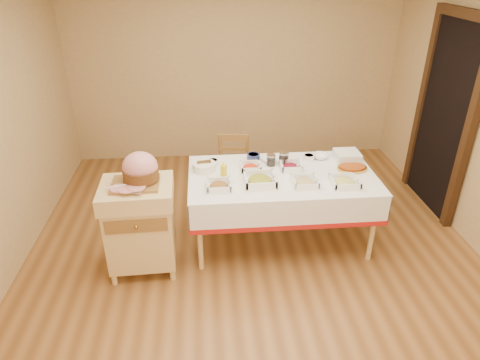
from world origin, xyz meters
name	(u,v)px	position (x,y,z in m)	size (l,w,h in m)	color
room_shell	(256,135)	(0.00, 0.00, 1.30)	(5.00, 5.00, 5.00)	brown
doorway	(445,114)	(2.20, 0.90, 1.11)	(0.09, 1.10, 2.20)	black
dining_table	(281,189)	(0.30, 0.30, 0.60)	(1.82, 1.02, 0.76)	#E2C17C
butcher_cart	(140,223)	(-1.05, -0.05, 0.51)	(0.65, 0.55, 0.89)	#E2C17C
dining_chair	(233,170)	(-0.12, 1.09, 0.43)	(0.41, 0.39, 0.83)	olive
ham_on_board	(140,171)	(-1.01, -0.02, 1.02)	(0.43, 0.41, 0.29)	olive
serving_dish_a	(219,186)	(-0.33, 0.07, 0.79)	(0.23, 0.22, 0.10)	white
serving_dish_b	(260,180)	(0.06, 0.13, 0.80)	(0.29, 0.29, 0.12)	white
serving_dish_c	(305,182)	(0.47, 0.07, 0.79)	(0.23, 0.23, 0.09)	white
serving_dish_d	(345,182)	(0.84, 0.04, 0.79)	(0.25, 0.25, 0.09)	white
serving_dish_e	(251,167)	(0.01, 0.43, 0.79)	(0.21, 0.20, 0.09)	white
serving_dish_f	(291,166)	(0.41, 0.40, 0.79)	(0.22, 0.21, 0.10)	white
small_bowl_left	(213,162)	(-0.37, 0.58, 0.79)	(0.11, 0.11, 0.05)	white
small_bowl_mid	(253,156)	(0.06, 0.68, 0.79)	(0.13, 0.13, 0.06)	navy
small_bowl_right	(309,157)	(0.63, 0.60, 0.79)	(0.12, 0.12, 0.06)	white
bowl_white_imported	(269,160)	(0.21, 0.60, 0.78)	(0.15, 0.15, 0.04)	white
bowl_small_imported	(320,156)	(0.77, 0.63, 0.79)	(0.16, 0.16, 0.05)	white
preserve_jar_left	(271,161)	(0.22, 0.51, 0.81)	(0.09, 0.09, 0.12)	silver
preserve_jar_right	(284,159)	(0.36, 0.53, 0.82)	(0.10, 0.10, 0.13)	silver
mustard_bottle	(224,172)	(-0.27, 0.23, 0.85)	(0.06, 0.06, 0.20)	yellow
bread_basket	(204,167)	(-0.46, 0.45, 0.80)	(0.23, 0.23, 0.10)	white
plate_stack	(347,156)	(1.02, 0.55, 0.81)	(0.24, 0.24, 0.10)	white
brass_platter	(352,168)	(1.02, 0.34, 0.78)	(0.30, 0.22, 0.04)	#B88B33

